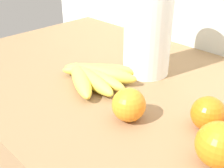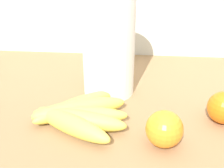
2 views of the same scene
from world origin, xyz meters
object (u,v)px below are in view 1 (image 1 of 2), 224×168
at_px(orange_right, 208,113).
at_px(paper_towel_roll, 148,24).
at_px(banana_bunch, 93,76).
at_px(orange_back_left, 129,105).
at_px(orange_front, 219,145).

distance_m(orange_right, paper_towel_roll, 0.30).
bearing_deg(orange_right, banana_bunch, -174.08).
height_order(orange_back_left, orange_right, orange_back_left).
height_order(banana_bunch, orange_right, orange_right).
distance_m(orange_back_left, paper_towel_roll, 0.26).
xyz_separation_m(banana_bunch, orange_back_left, (0.18, -0.06, 0.02)).
bearing_deg(orange_back_left, banana_bunch, 162.00).
xyz_separation_m(orange_back_left, orange_right, (0.13, 0.09, -0.00)).
bearing_deg(paper_towel_roll, orange_front, -31.49).
xyz_separation_m(orange_right, orange_front, (0.06, -0.08, 0.01)).
bearing_deg(orange_front, orange_back_left, -177.17).
relative_size(banana_bunch, orange_back_left, 3.13).
height_order(banana_bunch, orange_front, orange_front).
relative_size(orange_front, paper_towel_roll, 0.26).
relative_size(banana_bunch, orange_right, 3.23).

